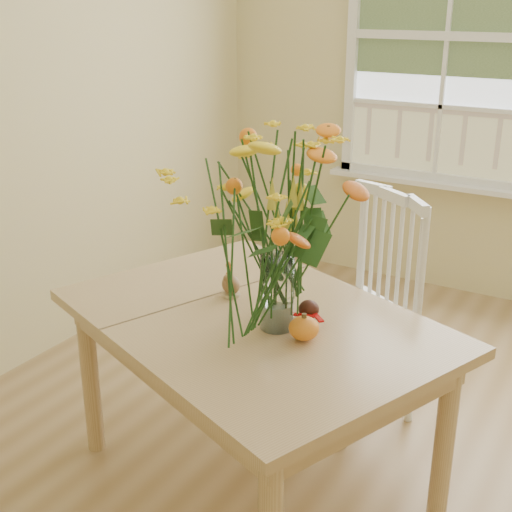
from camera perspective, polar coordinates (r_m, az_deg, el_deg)
The scene contains 6 objects.
dining_table at distance 2.45m, azimuth -0.24°, elevation -6.96°, with size 1.58×1.36×0.71m.
windsor_chair at distance 2.99m, azimuth 9.35°, elevation -3.37°, with size 0.62×0.61×0.99m.
flower_vase at distance 2.19m, azimuth 1.83°, elevation 3.04°, with size 0.54×0.54×0.64m.
pumpkin at distance 2.24m, azimuth 4.00°, elevation -6.13°, with size 0.10×0.10×0.08m, color orange.
turkey_figurine at distance 2.55m, azimuth -2.11°, elevation -2.39°, with size 0.11×0.11×0.11m.
dark_gourd at distance 2.39m, azimuth 4.42°, elevation -4.53°, with size 0.13×0.10×0.07m.
Camera 1 is at (0.60, -1.88, 1.76)m, focal length 48.00 mm.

